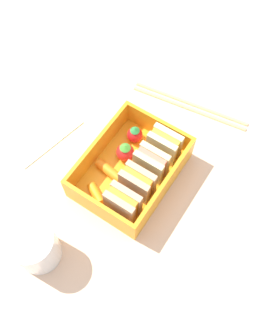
% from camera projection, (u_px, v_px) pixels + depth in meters
% --- Properties ---
extents(ground_plane, '(1.20, 1.20, 0.02)m').
position_uv_depth(ground_plane, '(130.00, 178.00, 0.63)').
color(ground_plane, beige).
extents(bento_tray, '(0.18, 0.13, 0.01)m').
position_uv_depth(bento_tray, '(130.00, 174.00, 0.62)').
color(bento_tray, orange).
rests_on(bento_tray, ground_plane).
extents(bento_rim, '(0.18, 0.13, 0.04)m').
position_uv_depth(bento_rim, '(130.00, 166.00, 0.59)').
color(bento_rim, orange).
rests_on(bento_rim, bento_tray).
extents(sandwich_left, '(0.03, 0.05, 0.05)m').
position_uv_depth(sandwich_left, '(164.00, 145.00, 0.60)').
color(sandwich_left, beige).
rests_on(sandwich_left, bento_tray).
extents(sandwich_center_left, '(0.03, 0.05, 0.05)m').
position_uv_depth(sandwich_center_left, '(151.00, 163.00, 0.59)').
color(sandwich_center_left, '#D3C183').
rests_on(sandwich_center_left, bento_tray).
extents(sandwich_center, '(0.03, 0.05, 0.05)m').
position_uv_depth(sandwich_center, '(137.00, 183.00, 0.57)').
color(sandwich_center, tan).
rests_on(sandwich_center, bento_tray).
extents(sandwich_center_right, '(0.03, 0.05, 0.05)m').
position_uv_depth(sandwich_center_right, '(123.00, 203.00, 0.56)').
color(sandwich_center_right, tan).
rests_on(sandwich_center_right, bento_tray).
extents(strawberry_left, '(0.03, 0.03, 0.03)m').
position_uv_depth(strawberry_left, '(135.00, 134.00, 0.63)').
color(strawberry_left, red).
rests_on(strawberry_left, bento_tray).
extents(strawberry_far_left, '(0.03, 0.03, 0.04)m').
position_uv_depth(strawberry_far_left, '(125.00, 152.00, 0.61)').
color(strawberry_far_left, red).
rests_on(strawberry_far_left, bento_tray).
extents(carrot_stick_left, '(0.02, 0.05, 0.02)m').
position_uv_depth(carrot_stick_left, '(109.00, 171.00, 0.60)').
color(carrot_stick_left, orange).
rests_on(carrot_stick_left, bento_tray).
extents(carrot_stick_far_left, '(0.03, 0.04, 0.01)m').
position_uv_depth(carrot_stick_far_left, '(96.00, 193.00, 0.59)').
color(carrot_stick_far_left, orange).
rests_on(carrot_stick_far_left, bento_tray).
extents(chopstick_pair, '(0.05, 0.22, 0.01)m').
position_uv_depth(chopstick_pair, '(190.00, 105.00, 0.68)').
color(chopstick_pair, tan).
rests_on(chopstick_pair, ground_plane).
extents(drinking_glass, '(0.07, 0.07, 0.07)m').
position_uv_depth(drinking_glass, '(35.00, 247.00, 0.53)').
color(drinking_glass, white).
rests_on(drinking_glass, ground_plane).
extents(folded_napkin, '(0.15, 0.11, 0.00)m').
position_uv_depth(folded_napkin, '(39.00, 129.00, 0.66)').
color(folded_napkin, silver).
rests_on(folded_napkin, ground_plane).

